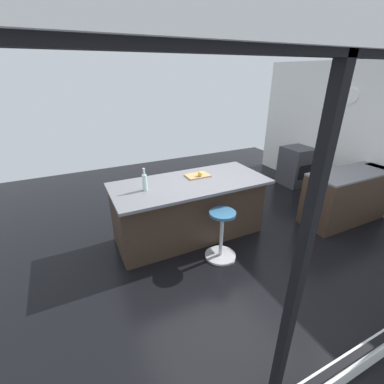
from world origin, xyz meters
The scene contains 9 objects.
ground_plane centered at (0.00, 0.00, 0.00)m, with size 8.13×8.13×0.00m, color black.
interior_partition_left centered at (-3.13, 0.00, 1.32)m, with size 0.15×4.90×2.63m.
sink_cabinet centered at (-2.78, 0.62, 0.46)m, with size 2.52×0.60×1.18m.
oven_range centered at (-2.78, -0.98, 0.44)m, with size 0.60×0.61×0.87m.
kitchen_island centered at (0.37, -0.11, 0.48)m, with size 2.30×1.02×0.95m.
stool_by_window centered at (0.20, 0.58, 0.34)m, with size 0.44×0.44×0.72m.
cutting_board centered at (0.17, -0.23, 0.96)m, with size 0.36×0.24×0.02m, color tan.
apple_yellow centered at (0.15, -0.17, 1.01)m, with size 0.08×0.08×0.08m, color gold.
water_bottle centered at (1.05, -0.07, 1.07)m, with size 0.06×0.06×0.31m.
Camera 1 is at (1.92, 3.17, 2.42)m, focal length 24.76 mm.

